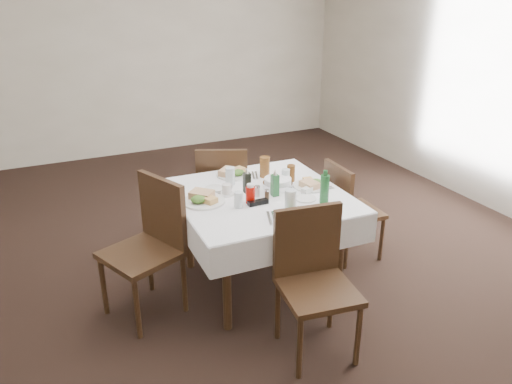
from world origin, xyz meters
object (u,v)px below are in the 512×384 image
at_px(water_e, 286,176).
at_px(ketchup_bottle, 250,194).
at_px(dining_table, 260,205).
at_px(bread_basket, 278,183).
at_px(chair_north, 223,188).
at_px(chair_west, 151,239).
at_px(oil_cruet_dark, 247,182).
at_px(chair_south, 313,272).
at_px(coffee_mug, 227,190).
at_px(water_n, 230,176).
at_px(oil_cruet_green, 275,184).
at_px(water_s, 290,200).
at_px(chair_east, 347,205).
at_px(green_bottle, 325,189).
at_px(water_w, 239,200).

distance_m(water_e, ketchup_bottle, 0.46).
bearing_deg(dining_table, bread_basket, 18.81).
bearing_deg(chair_north, chair_west, -138.55).
distance_m(bread_basket, oil_cruet_dark, 0.26).
height_order(chair_south, coffee_mug, chair_south).
distance_m(chair_north, water_n, 0.57).
height_order(dining_table, water_n, water_n).
relative_size(dining_table, oil_cruet_dark, 6.32).
height_order(chair_north, chair_south, chair_south).
xyz_separation_m(bread_basket, ketchup_bottle, (-0.31, -0.17, 0.03)).
height_order(oil_cruet_dark, oil_cruet_green, oil_cruet_green).
xyz_separation_m(chair_west, water_e, (1.10, 0.08, 0.26)).
relative_size(water_s, oil_cruet_green, 0.71).
xyz_separation_m(chair_west, ketchup_bottle, (0.70, -0.14, 0.27)).
distance_m(chair_east, oil_cruet_green, 0.83).
bearing_deg(dining_table, green_bottle, -43.20).
bearing_deg(water_w, oil_cruet_green, 13.39).
distance_m(chair_west, bread_basket, 1.04).
relative_size(water_e, ketchup_bottle, 0.81).
bearing_deg(ketchup_bottle, chair_south, -79.79).
distance_m(water_e, coffee_mug, 0.50).
xyz_separation_m(water_s, oil_cruet_dark, (-0.15, 0.41, 0.01)).
relative_size(chair_north, green_bottle, 3.77).
distance_m(dining_table, chair_south, 0.80).
relative_size(water_n, coffee_mug, 1.15).
xyz_separation_m(water_n, green_bottle, (0.48, -0.60, 0.04)).
height_order(water_n, water_w, water_n).
relative_size(water_w, ketchup_bottle, 0.79).
bearing_deg(dining_table, chair_north, 91.01).
relative_size(coffee_mug, green_bottle, 0.49).
bearing_deg(chair_east, water_s, -152.94).
height_order(dining_table, water_e, water_e).
distance_m(water_s, oil_cruet_green, 0.27).
height_order(chair_west, oil_cruet_dark, chair_west).
distance_m(water_e, bread_basket, 0.11).
bearing_deg(ketchup_bottle, dining_table, 40.52).
relative_size(water_e, green_bottle, 0.48).
bearing_deg(chair_east, oil_cruet_dark, 178.57).
relative_size(water_n, water_e, 1.17).
bearing_deg(chair_east, green_bottle, -141.71).
xyz_separation_m(water_e, green_bottle, (0.08, -0.44, 0.05)).
height_order(chair_north, bread_basket, chair_north).
bearing_deg(dining_table, chair_west, 178.18).
bearing_deg(green_bottle, bread_basket, 113.89).
bearing_deg(ketchup_bottle, green_bottle, -24.26).
height_order(chair_east, water_n, water_n).
distance_m(chair_west, ketchup_bottle, 0.76).
bearing_deg(bread_basket, chair_east, -0.82).
bearing_deg(dining_table, ketchup_bottle, -139.48).
xyz_separation_m(chair_north, water_s, (0.08, -1.09, 0.31)).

